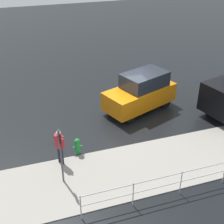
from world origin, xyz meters
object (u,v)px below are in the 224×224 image
object	(u,v)px
moving_hatchback	(141,92)
sign_post	(60,149)
fire_hydrant	(78,147)
pedestrian	(60,145)

from	to	relation	value
moving_hatchback	sign_post	size ratio (longest dim) A/B	1.77
fire_hydrant	moving_hatchback	bearing A→B (deg)	-145.42
moving_hatchback	sign_post	xyz separation A→B (m)	(5.05, 4.36, 0.55)
moving_hatchback	pedestrian	xyz separation A→B (m)	(4.93, 3.24, -0.07)
moving_hatchback	fire_hydrant	distance (m)	5.05
fire_hydrant	sign_post	xyz separation A→B (m)	(0.92, 1.52, 1.18)
moving_hatchback	pedestrian	bearing A→B (deg)	33.33
fire_hydrant	sign_post	size ratio (longest dim) A/B	0.33
moving_hatchback	fire_hydrant	bearing A→B (deg)	34.58
fire_hydrant	sign_post	world-z (taller)	sign_post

